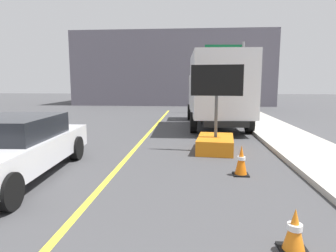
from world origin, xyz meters
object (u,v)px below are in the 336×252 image
at_px(highway_guide_sign, 232,65).
at_px(arrow_board_trailer, 216,136).
at_px(box_truck, 217,89).
at_px(pickup_car, 11,147).
at_px(traffic_cone_near_sign, 295,230).
at_px(traffic_cone_mid_lane, 241,161).

bearing_deg(highway_guide_sign, arrow_board_trailer, -99.04).
bearing_deg(box_truck, pickup_car, -121.79).
xyz_separation_m(arrow_board_trailer, highway_guide_sign, (1.96, 12.33, 2.94)).
height_order(arrow_board_trailer, pickup_car, arrow_board_trailer).
xyz_separation_m(pickup_car, highway_guide_sign, (6.80, 15.43, 2.72)).
distance_m(highway_guide_sign, traffic_cone_near_sign, 18.34).
height_order(pickup_car, traffic_cone_near_sign, pickup_car).
distance_m(pickup_car, traffic_cone_near_sign, 6.02).
bearing_deg(arrow_board_trailer, box_truck, 85.49).
xyz_separation_m(arrow_board_trailer, traffic_cone_near_sign, (0.58, -5.69, -0.20)).
distance_m(arrow_board_trailer, pickup_car, 5.75).
xyz_separation_m(highway_guide_sign, traffic_cone_mid_lane, (-1.55, -14.83, -3.07)).
bearing_deg(arrow_board_trailer, traffic_cone_mid_lane, -80.63).
relative_size(box_truck, pickup_car, 1.41).
height_order(box_truck, traffic_cone_near_sign, box_truck).
distance_m(pickup_car, highway_guide_sign, 17.08).
relative_size(pickup_car, traffic_cone_near_sign, 8.97).
bearing_deg(pickup_car, highway_guide_sign, 66.23).
height_order(box_truck, highway_guide_sign, highway_guide_sign).
distance_m(box_truck, traffic_cone_near_sign, 11.18).
bearing_deg(box_truck, traffic_cone_near_sign, -89.18).
bearing_deg(traffic_cone_near_sign, box_truck, 90.82).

